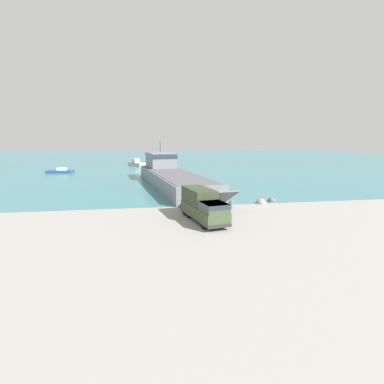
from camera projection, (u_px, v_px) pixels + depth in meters
name	position (u px, v px, depth m)	size (l,w,h in m)	color
ground_plane	(204.00, 213.00, 34.58)	(240.00, 240.00, 0.00)	gray
water_surface	(159.00, 159.00, 125.73)	(240.00, 180.00, 0.01)	teal
landing_craft	(170.00, 174.00, 55.79)	(11.57, 37.60, 8.00)	gray
military_truck	(203.00, 205.00, 31.00)	(3.86, 8.26, 3.26)	#3D4C33
soldier_on_ramp	(221.00, 208.00, 32.40)	(0.49, 0.35, 1.79)	#6B664C
moored_boat_a	(137.00, 163.00, 96.18)	(5.94, 8.43, 2.29)	#B7BABF
moored_boat_b	(60.00, 171.00, 75.74)	(6.71, 3.83, 1.34)	navy
shoreline_rock_a	(232.00, 203.00, 40.25)	(0.68, 0.68, 0.68)	#66605B
shoreline_rock_b	(272.00, 201.00, 41.05)	(1.15, 1.15, 1.15)	#66605B
shoreline_rock_c	(261.00, 204.00, 39.64)	(1.35, 1.35, 1.35)	gray
shoreline_rock_d	(259.00, 202.00, 40.30)	(0.51, 0.51, 0.51)	gray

